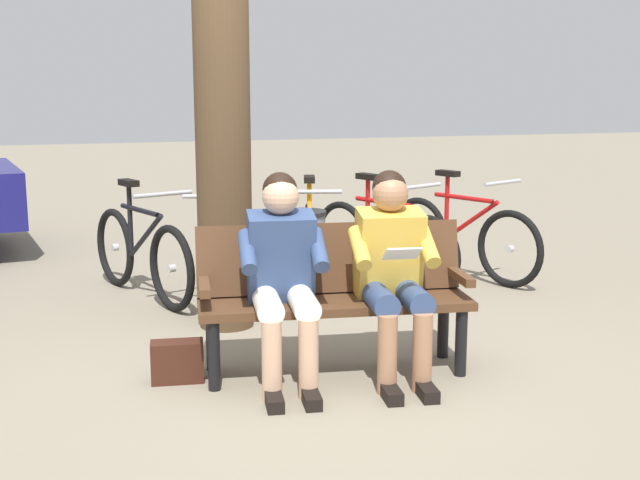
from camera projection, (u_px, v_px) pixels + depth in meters
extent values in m
plane|color=gray|center=(310.00, 375.00, 4.90)|extent=(40.00, 40.00, 0.00)
cube|color=#51331E|center=(335.00, 303.00, 4.87)|extent=(1.65, 0.66, 0.05)
cube|color=#51331E|center=(330.00, 258.00, 5.01)|extent=(1.60, 0.35, 0.42)
cube|color=#51331E|center=(460.00, 276.00, 4.96)|extent=(0.11, 0.40, 0.05)
cube|color=#51331E|center=(204.00, 286.00, 4.72)|extent=(0.11, 0.40, 0.05)
cylinder|color=black|center=(461.00, 343.00, 4.86)|extent=(0.07, 0.07, 0.40)
cylinder|color=black|center=(214.00, 356.00, 4.63)|extent=(0.07, 0.07, 0.40)
cylinder|color=black|center=(443.00, 326.00, 5.19)|extent=(0.07, 0.07, 0.40)
cylinder|color=black|center=(212.00, 338.00, 4.96)|extent=(0.07, 0.07, 0.40)
cube|color=gold|center=(389.00, 253.00, 4.88)|extent=(0.42, 0.36, 0.55)
sphere|color=#A87554|center=(390.00, 194.00, 4.80)|extent=(0.21, 0.21, 0.21)
sphere|color=black|center=(389.00, 187.00, 4.82)|extent=(0.20, 0.20, 0.20)
cylinder|color=#334772|center=(413.00, 297.00, 4.75)|extent=(0.20, 0.42, 0.15)
cylinder|color=#A87554|center=(422.00, 353.00, 4.60)|extent=(0.11, 0.11, 0.45)
cube|color=black|center=(427.00, 392.00, 4.54)|extent=(0.12, 0.23, 0.07)
cylinder|color=gold|center=(427.00, 246.00, 4.79)|extent=(0.13, 0.31, 0.23)
cylinder|color=#334772|center=(379.00, 299.00, 4.72)|extent=(0.20, 0.42, 0.15)
cylinder|color=#A87554|center=(387.00, 355.00, 4.57)|extent=(0.11, 0.11, 0.45)
cube|color=black|center=(391.00, 394.00, 4.51)|extent=(0.12, 0.23, 0.07)
cylinder|color=gold|center=(360.00, 248.00, 4.72)|extent=(0.13, 0.31, 0.23)
cube|color=silver|center=(402.00, 254.00, 4.58)|extent=(0.21, 0.15, 0.09)
cube|color=#334772|center=(281.00, 257.00, 4.78)|extent=(0.42, 0.36, 0.55)
sphere|color=#D8A884|center=(281.00, 197.00, 4.70)|extent=(0.21, 0.21, 0.21)
sphere|color=black|center=(280.00, 190.00, 4.72)|extent=(0.20, 0.20, 0.20)
cylinder|color=white|center=(303.00, 302.00, 4.64)|extent=(0.20, 0.42, 0.15)
cylinder|color=#D8A884|center=(308.00, 359.00, 4.50)|extent=(0.11, 0.11, 0.45)
cube|color=black|center=(311.00, 399.00, 4.44)|extent=(0.12, 0.23, 0.07)
cylinder|color=#334772|center=(318.00, 249.00, 4.69)|extent=(0.13, 0.31, 0.23)
cylinder|color=white|center=(267.00, 304.00, 4.61)|extent=(0.20, 0.42, 0.15)
cylinder|color=#D8A884|center=(272.00, 361.00, 4.47)|extent=(0.11, 0.11, 0.45)
cube|color=black|center=(274.00, 401.00, 4.41)|extent=(0.12, 0.23, 0.07)
cylinder|color=#334772|center=(248.00, 252.00, 4.62)|extent=(0.13, 0.31, 0.23)
cube|color=#3F1E14|center=(177.00, 362.00, 4.77)|extent=(0.32, 0.18, 0.24)
cylinder|color=#4C3823|center=(221.00, 42.00, 5.54)|extent=(0.38, 0.38, 3.93)
cylinder|color=slate|center=(303.00, 264.00, 6.17)|extent=(0.33, 0.33, 0.74)
cylinder|color=black|center=(303.00, 213.00, 6.10)|extent=(0.34, 0.34, 0.03)
torus|color=black|center=(510.00, 249.00, 6.94)|extent=(0.32, 0.63, 0.66)
cylinder|color=silver|center=(510.00, 249.00, 6.94)|extent=(0.07, 0.08, 0.06)
torus|color=black|center=(419.00, 233.00, 7.69)|extent=(0.32, 0.63, 0.66)
cylinder|color=silver|center=(419.00, 233.00, 7.69)|extent=(0.07, 0.08, 0.06)
cylinder|color=#B71414|center=(463.00, 198.00, 7.25)|extent=(0.29, 0.59, 0.04)
cylinder|color=#B71414|center=(470.00, 221.00, 7.22)|extent=(0.28, 0.56, 0.43)
cylinder|color=#B71414|center=(447.00, 205.00, 7.40)|extent=(0.04, 0.04, 0.55)
cube|color=black|center=(448.00, 173.00, 7.34)|extent=(0.17, 0.24, 0.05)
cylinder|color=#B2B2B7|center=(503.00, 183.00, 6.91)|extent=(0.45, 0.22, 0.03)
torus|color=black|center=(428.00, 255.00, 6.69)|extent=(0.33, 0.63, 0.66)
cylinder|color=silver|center=(428.00, 255.00, 6.69)|extent=(0.07, 0.08, 0.06)
torus|color=black|center=(342.00, 238.00, 7.44)|extent=(0.33, 0.63, 0.66)
cylinder|color=silver|center=(342.00, 238.00, 7.44)|extent=(0.07, 0.08, 0.06)
cylinder|color=#B71414|center=(383.00, 202.00, 6.99)|extent=(0.30, 0.59, 0.04)
cylinder|color=#B71414|center=(390.00, 227.00, 6.97)|extent=(0.28, 0.56, 0.43)
cylinder|color=#B71414|center=(368.00, 209.00, 7.14)|extent=(0.04, 0.04, 0.55)
cube|color=black|center=(368.00, 177.00, 7.09)|extent=(0.17, 0.24, 0.05)
cylinder|color=#B2B2B7|center=(420.00, 186.00, 6.66)|extent=(0.45, 0.23, 0.03)
torus|color=black|center=(311.00, 265.00, 6.34)|extent=(0.24, 0.65, 0.66)
cylinder|color=silver|center=(311.00, 265.00, 6.34)|extent=(0.06, 0.07, 0.06)
torus|color=black|center=(309.00, 240.00, 7.34)|extent=(0.24, 0.65, 0.66)
cylinder|color=silver|center=(309.00, 240.00, 7.34)|extent=(0.06, 0.07, 0.06)
cylinder|color=orange|center=(310.00, 206.00, 6.77)|extent=(0.21, 0.62, 0.04)
cylinder|color=orange|center=(310.00, 232.00, 6.72)|extent=(0.20, 0.58, 0.43)
cylinder|color=orange|center=(309.00, 212.00, 6.96)|extent=(0.04, 0.04, 0.55)
cube|color=black|center=(309.00, 179.00, 6.91)|extent=(0.15, 0.24, 0.05)
cylinder|color=#B2B2B7|center=(311.00, 192.00, 6.33)|extent=(0.47, 0.16, 0.03)
torus|color=black|center=(216.00, 272.00, 6.08)|extent=(0.23, 0.65, 0.66)
cylinder|color=silver|center=(216.00, 272.00, 6.08)|extent=(0.06, 0.07, 0.06)
torus|color=black|center=(227.00, 246.00, 7.08)|extent=(0.23, 0.65, 0.66)
cylinder|color=silver|center=(227.00, 246.00, 7.08)|extent=(0.06, 0.07, 0.06)
cylinder|color=#8C268C|center=(221.00, 211.00, 6.51)|extent=(0.21, 0.62, 0.04)
cylinder|color=#8C268C|center=(220.00, 238.00, 6.47)|extent=(0.20, 0.59, 0.43)
cylinder|color=#8C268C|center=(223.00, 217.00, 6.71)|extent=(0.04, 0.04, 0.55)
cube|color=black|center=(222.00, 183.00, 6.65)|extent=(0.14, 0.24, 0.05)
cylinder|color=#B2B2B7|center=(216.00, 196.00, 6.08)|extent=(0.47, 0.16, 0.03)
torus|color=black|center=(172.00, 268.00, 6.22)|extent=(0.28, 0.64, 0.66)
cylinder|color=silver|center=(172.00, 268.00, 6.22)|extent=(0.07, 0.07, 0.06)
torus|color=black|center=(115.00, 247.00, 7.01)|extent=(0.28, 0.64, 0.66)
cylinder|color=silver|center=(115.00, 247.00, 7.01)|extent=(0.07, 0.07, 0.06)
cylinder|color=black|center=(140.00, 210.00, 6.54)|extent=(0.26, 0.61, 0.04)
cylinder|color=black|center=(145.00, 236.00, 6.52)|extent=(0.24, 0.57, 0.43)
cylinder|color=black|center=(130.00, 217.00, 6.70)|extent=(0.04, 0.04, 0.55)
cube|color=black|center=(129.00, 183.00, 6.65)|extent=(0.16, 0.24, 0.05)
cylinder|color=#B2B2B7|center=(163.00, 194.00, 6.19)|extent=(0.46, 0.20, 0.03)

